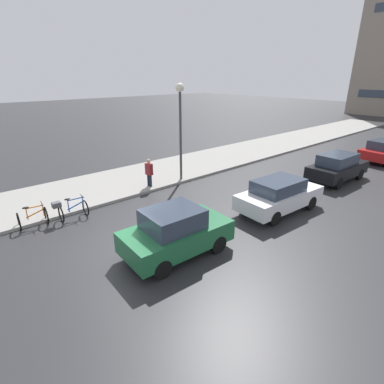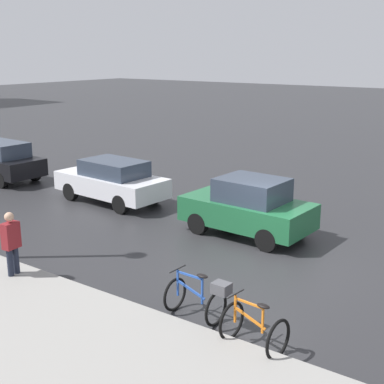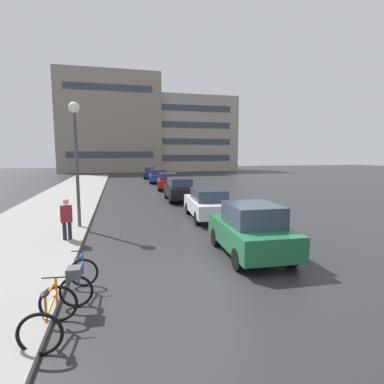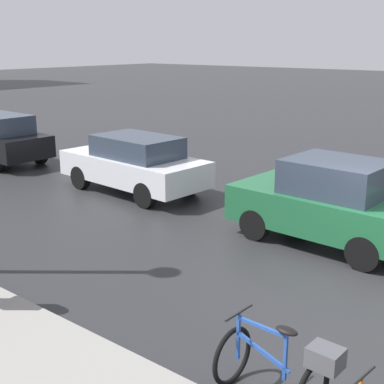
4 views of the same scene
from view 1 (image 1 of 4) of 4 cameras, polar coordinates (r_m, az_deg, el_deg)
name	(u,v)px [view 1 (image 1 of 4)]	position (r m, az deg, el deg)	size (l,w,h in m)	color
ground_plane	(116,245)	(11.57, -14.26, -9.78)	(140.00, 140.00, 0.00)	#28282B
sidewalk_kerb	(203,162)	(21.46, 2.19, 5.78)	(4.80, 60.00, 0.14)	gray
bicycle_nearest	(33,218)	(13.91, -28.05, -4.35)	(0.85, 1.14, 0.96)	black
bicycle_second	(70,209)	(13.88, -22.27, -3.00)	(0.76, 1.39, 1.00)	black
car_green	(176,232)	(10.35, -3.11, -7.64)	(2.04, 3.85, 1.72)	#1E6038
car_white	(279,195)	(14.12, 16.25, -0.53)	(2.07, 4.34, 1.54)	silver
car_black	(337,167)	(19.50, 25.92, 4.30)	(1.92, 4.23, 1.62)	black
car_red	(384,151)	(25.61, 32.71, 6.63)	(2.26, 4.04, 1.54)	#AD1919
pedestrian	(149,172)	(16.41, -8.17, 3.76)	(0.42, 0.28, 1.67)	#1E2333
streetlamp	(180,114)	(16.82, -2.26, 14.67)	(0.46, 0.46, 5.46)	#424247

